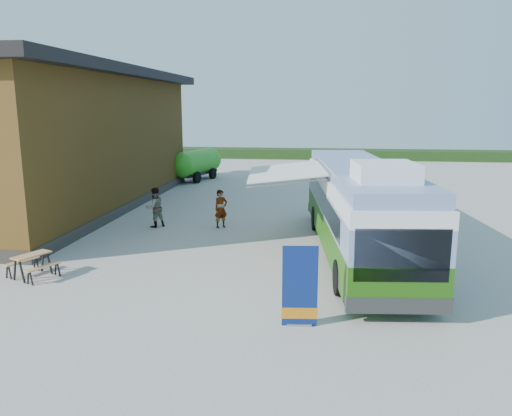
# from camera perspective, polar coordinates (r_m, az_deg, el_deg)

# --- Properties ---
(ground) EXTENTS (100.00, 100.00, 0.00)m
(ground) POSITION_cam_1_polar(r_m,az_deg,el_deg) (16.96, -5.06, -7.36)
(ground) COLOR #BCB7AD
(ground) RESTS_ON ground
(barn) EXTENTS (9.60, 21.20, 7.50)m
(barn) POSITION_cam_1_polar(r_m,az_deg,el_deg) (29.30, -21.40, 7.06)
(barn) COLOR brown
(barn) RESTS_ON ground
(hedge) EXTENTS (40.00, 3.00, 1.00)m
(hedge) POSITION_cam_1_polar(r_m,az_deg,el_deg) (54.07, 12.17, 6.00)
(hedge) COLOR #264419
(hedge) RESTS_ON ground
(bus) EXTENTS (3.97, 12.95, 3.92)m
(bus) POSITION_cam_1_polar(r_m,az_deg,el_deg) (18.86, 11.63, 0.27)
(bus) COLOR #2E6D12
(bus) RESTS_ON ground
(awning) EXTENTS (3.38, 4.95, 0.55)m
(awning) POSITION_cam_1_polar(r_m,az_deg,el_deg) (19.16, 4.07, 3.60)
(awning) COLOR white
(awning) RESTS_ON ground
(banner) EXTENTS (0.92, 0.24, 2.11)m
(banner) POSITION_cam_1_polar(r_m,az_deg,el_deg) (12.77, 5.02, -9.72)
(banner) COLOR navy
(banner) RESTS_ON ground
(picnic_table) EXTENTS (1.73, 1.65, 0.77)m
(picnic_table) POSITION_cam_1_polar(r_m,az_deg,el_deg) (17.84, -24.23, -5.46)
(picnic_table) COLOR tan
(picnic_table) RESTS_ON ground
(person_a) EXTENTS (0.76, 0.73, 1.76)m
(person_a) POSITION_cam_1_polar(r_m,az_deg,el_deg) (22.87, -4.03, -0.09)
(person_a) COLOR #999999
(person_a) RESTS_ON ground
(person_b) EXTENTS (1.12, 1.12, 1.84)m
(person_b) POSITION_cam_1_polar(r_m,az_deg,el_deg) (23.41, -11.49, 0.07)
(person_b) COLOR #999999
(person_b) RESTS_ON ground
(slurry_tanker) EXTENTS (2.95, 6.04, 2.30)m
(slurry_tanker) POSITION_cam_1_polar(r_m,az_deg,el_deg) (37.77, -6.83, 5.14)
(slurry_tanker) COLOR green
(slurry_tanker) RESTS_ON ground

